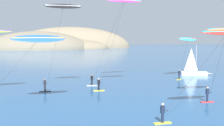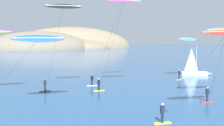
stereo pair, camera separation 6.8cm
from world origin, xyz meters
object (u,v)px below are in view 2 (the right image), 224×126
Objects in this scene: kitesurfer_magenta at (122,9)px; kitesurfer_red at (221,40)px; kitesurfer_cyan at (187,42)px; kitesurfer_blue at (33,44)px; kitesurfer_white at (122,3)px; kitesurfer_black at (62,14)px; sailboat_near at (196,72)px.

kitesurfer_magenta reaches higher than kitesurfer_red.
kitesurfer_cyan is at bearing 67.24° from kitesurfer_red.
kitesurfer_magenta is 1.33× the size of kitesurfer_red.
kitesurfer_magenta reaches higher than kitesurfer_blue.
kitesurfer_cyan is 14.26m from kitesurfer_white.
kitesurfer_cyan is at bearing 28.71° from kitesurfer_magenta.
kitesurfer_cyan is 23.06m from kitesurfer_black.
kitesurfer_magenta is 5.02m from kitesurfer_white.
kitesurfer_white is (-12.65, -3.00, 5.87)m from kitesurfer_cyan.
kitesurfer_magenta is 16.56m from kitesurfer_cyan.
kitesurfer_white is 1.50× the size of kitesurfer_red.
sailboat_near is at bearing 20.84° from kitesurfer_black.
kitesurfer_magenta is at bearing 33.51° from kitesurfer_blue.
kitesurfer_black is at bearing -159.16° from sailboat_near.
kitesurfer_red reaches higher than kitesurfer_cyan.
sailboat_near is at bearing 41.44° from kitesurfer_cyan.
sailboat_near is at bearing 31.87° from kitesurfer_magenta.
kitesurfer_black is at bearing 126.25° from kitesurfer_red.
kitesurfer_black reaches higher than kitesurfer_red.
kitesurfer_magenta is 14.29m from kitesurfer_blue.
kitesurfer_blue is at bearing -111.31° from kitesurfer_black.
kitesurfer_red is (4.33, -15.32, -4.09)m from kitesurfer_magenta.
kitesurfer_white is 20.91m from kitesurfer_red.
kitesurfer_blue is at bearing 153.41° from kitesurfer_red.
kitesurfer_white reaches higher than kitesurfer_black.
kitesurfer_blue is (-3.44, -8.81, -3.83)m from kitesurfer_black.
kitesurfer_blue is (-29.23, -18.63, 5.75)m from sailboat_near.
kitesurfer_magenta is 0.89× the size of kitesurfer_white.
kitesurfer_blue is (-25.28, -15.14, 0.01)m from kitesurfer_cyan.
kitesurfer_magenta reaches higher than kitesurfer_black.
kitesurfer_black is 1.31× the size of kitesurfer_blue.
kitesurfer_cyan is 29.47m from kitesurfer_blue.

